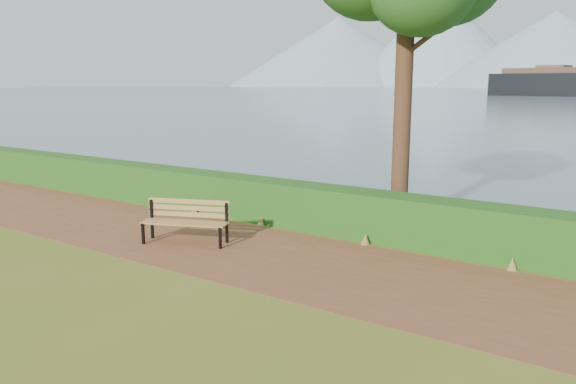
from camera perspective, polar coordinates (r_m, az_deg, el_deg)
The scene contains 4 objects.
ground at distance 10.93m, azimuth -4.61°, elevation -6.54°, with size 140.00×140.00×0.00m, color #525D1A.
path at distance 11.15m, azimuth -3.65°, elevation -6.13°, with size 40.00×3.40×0.01m, color brown.
hedge at distance 12.86m, azimuth 2.60°, elevation -1.52°, with size 32.00×0.85×1.00m, color #194513.
bench at distance 11.88m, azimuth -10.29°, elevation -2.66°, with size 1.85×1.16×0.90m.
Camera 1 is at (6.54, -8.11, 3.30)m, focal length 35.00 mm.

